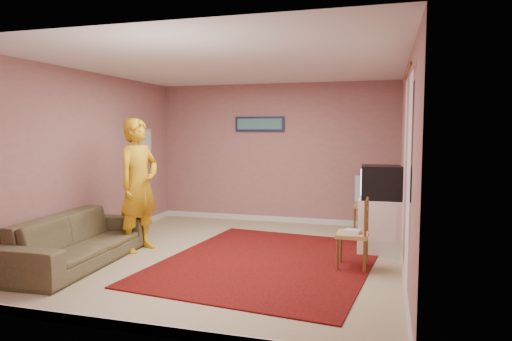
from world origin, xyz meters
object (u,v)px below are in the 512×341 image
(crt_tv, at_px, (381,182))
(chair_a, at_px, (367,199))
(tv_cabinet, at_px, (380,226))
(chair_b, at_px, (353,226))
(person, at_px, (139,185))
(sofa, at_px, (79,240))

(crt_tv, xyz_separation_m, chair_a, (-0.24, 1.33, -0.45))
(crt_tv, distance_m, chair_a, 1.42)
(tv_cabinet, height_order, crt_tv, crt_tv)
(chair_a, xyz_separation_m, chair_b, (-0.08, -2.22, -0.01))
(tv_cabinet, distance_m, person, 3.50)
(chair_b, relative_size, sofa, 0.22)
(chair_b, bearing_deg, sofa, -75.57)
(tv_cabinet, relative_size, sofa, 0.35)
(chair_b, distance_m, person, 3.06)
(crt_tv, bearing_deg, chair_a, 96.89)
(person, bearing_deg, tv_cabinet, -60.19)
(chair_a, relative_size, person, 0.26)
(sofa, relative_size, person, 1.15)
(crt_tv, relative_size, chair_b, 1.20)
(tv_cabinet, bearing_deg, person, -165.84)
(crt_tv, distance_m, person, 3.45)
(crt_tv, height_order, chair_a, crt_tv)
(chair_a, xyz_separation_m, sofa, (-3.51, -3.01, -0.23))
(tv_cabinet, bearing_deg, chair_a, 100.26)
(chair_a, bearing_deg, chair_b, -85.42)
(tv_cabinet, height_order, sofa, tv_cabinet)
(person, bearing_deg, sofa, 170.19)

